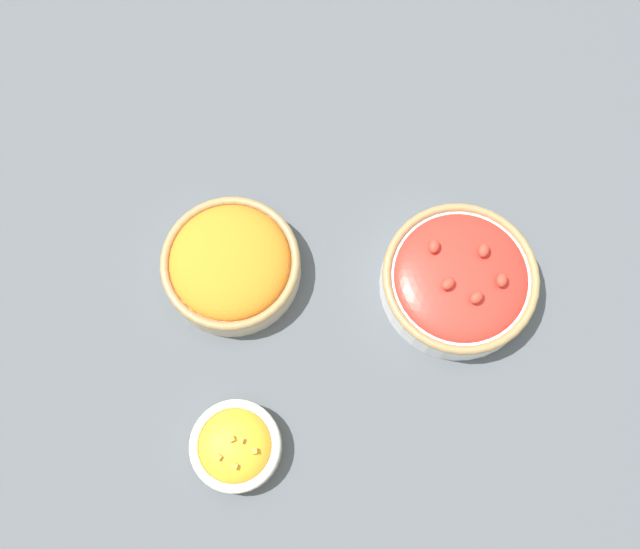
{
  "coord_description": "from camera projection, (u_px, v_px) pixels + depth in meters",
  "views": [
    {
      "loc": [
        -0.13,
        -0.23,
        0.95
      ],
      "look_at": [
        0.0,
        0.0,
        0.03
      ],
      "focal_mm": 40.0,
      "sensor_mm": 36.0,
      "label": 1
    }
  ],
  "objects": [
    {
      "name": "bowl_cherry_tomatoes",
      "position": [
        459.0,
        279.0,
        0.96
      ],
      "size": [
        0.21,
        0.21,
        0.08
      ],
      "color": "white",
      "rests_on": "ground_plane"
    },
    {
      "name": "bowl_carrots",
      "position": [
        231.0,
        264.0,
        0.96
      ],
      "size": [
        0.19,
        0.19,
        0.07
      ],
      "color": "beige",
      "rests_on": "ground_plane"
    },
    {
      "name": "ground_plane",
      "position": [
        320.0,
        281.0,
        0.99
      ],
      "size": [
        3.0,
        3.0,
        0.0
      ],
      "primitive_type": "plane",
      "color": "#4C5156"
    },
    {
      "name": "bowl_squash",
      "position": [
        236.0,
        446.0,
        0.9
      ],
      "size": [
        0.12,
        0.12,
        0.06
      ],
      "color": "beige",
      "rests_on": "ground_plane"
    }
  ]
}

